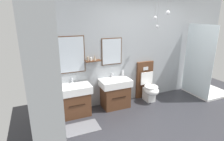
% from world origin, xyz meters
% --- Properties ---
extents(ground_plane, '(6.43, 4.66, 0.10)m').
position_xyz_m(ground_plane, '(0.00, 0.00, -0.05)').
color(ground_plane, '#2D2D33').
rests_on(ground_plane, ground).
extents(wall_back, '(5.23, 0.60, 2.65)m').
position_xyz_m(wall_back, '(-0.02, 1.67, 1.33)').
color(wall_back, '#999EA3').
rests_on(wall_back, ground).
extents(wall_left, '(0.12, 3.46, 2.65)m').
position_xyz_m(wall_left, '(-2.55, 0.00, 1.32)').
color(wall_left, '#999EA3').
rests_on(wall_left, ground).
extents(bath_mat, '(0.68, 0.44, 0.01)m').
position_xyz_m(bath_mat, '(-1.86, 0.80, 0.01)').
color(bath_mat, slate).
rests_on(bath_mat, ground).
extents(vanity_sink_left, '(0.73, 0.50, 0.70)m').
position_xyz_m(vanity_sink_left, '(-1.86, 1.40, 0.37)').
color(vanity_sink_left, '#56331E').
rests_on(vanity_sink_left, ground).
extents(tap_on_left_sink, '(0.03, 0.13, 0.11)m').
position_xyz_m(tap_on_left_sink, '(-1.86, 1.58, 0.77)').
color(tap_on_left_sink, silver).
rests_on(tap_on_left_sink, vanity_sink_left).
extents(vanity_sink_right, '(0.73, 0.50, 0.70)m').
position_xyz_m(vanity_sink_right, '(-0.88, 1.40, 0.37)').
color(vanity_sink_right, '#56331E').
rests_on(vanity_sink_right, ground).
extents(tap_on_right_sink, '(0.03, 0.13, 0.11)m').
position_xyz_m(tap_on_right_sink, '(-0.88, 1.58, 0.77)').
color(tap_on_right_sink, silver).
rests_on(tap_on_right_sink, vanity_sink_right).
extents(toilet, '(0.48, 0.63, 1.00)m').
position_xyz_m(toilet, '(0.07, 1.41, 0.38)').
color(toilet, '#56331E').
rests_on(toilet, ground).
extents(toothbrush_cup, '(0.07, 0.07, 0.20)m').
position_xyz_m(toothbrush_cup, '(-2.15, 1.57, 0.75)').
color(toothbrush_cup, silver).
rests_on(toothbrush_cup, vanity_sink_left).
extents(soap_dispenser, '(0.06, 0.06, 0.17)m').
position_xyz_m(soap_dispenser, '(-0.58, 1.58, 0.77)').
color(soap_dispenser, white).
rests_on(soap_dispenser, vanity_sink_right).
extents(shower_tray, '(1.04, 0.92, 1.95)m').
position_xyz_m(shower_tray, '(1.74, 1.09, 0.39)').
color(shower_tray, white).
rests_on(shower_tray, ground).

